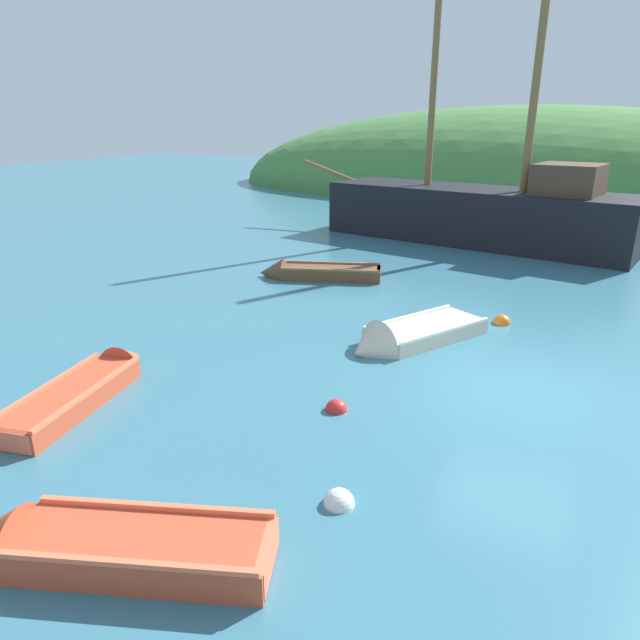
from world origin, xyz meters
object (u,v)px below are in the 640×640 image
(buoy_orange, at_px, (502,323))
(rowboat_outer_right, at_px, (406,339))
(sailing_ship, at_px, (477,221))
(buoy_red, at_px, (336,410))
(rowboat_far, at_px, (101,550))
(rowboat_near_dock, at_px, (89,389))
(buoy_white, at_px, (339,504))
(rowboat_outer_left, at_px, (314,274))

(buoy_orange, bearing_deg, rowboat_outer_right, -127.28)
(sailing_ship, distance_m, buoy_red, 15.64)
(buoy_red, bearing_deg, rowboat_far, -102.96)
(rowboat_near_dock, height_order, buoy_white, rowboat_near_dock)
(rowboat_far, bearing_deg, buoy_white, -154.58)
(buoy_orange, bearing_deg, rowboat_far, -106.06)
(buoy_white, relative_size, buoy_orange, 0.96)
(rowboat_outer_left, height_order, buoy_red, rowboat_outer_left)
(buoy_white, distance_m, buoy_red, 2.54)
(buoy_red, bearing_deg, rowboat_outer_left, 118.52)
(rowboat_outer_right, bearing_deg, rowboat_near_dock, -12.82)
(rowboat_outer_left, bearing_deg, rowboat_far, 86.13)
(rowboat_outer_right, distance_m, buoy_red, 3.51)
(rowboat_near_dock, xyz_separation_m, buoy_red, (4.33, 1.42, -0.12))
(rowboat_far, distance_m, buoy_orange, 10.63)
(sailing_ship, bearing_deg, buoy_white, 106.45)
(rowboat_outer_right, bearing_deg, buoy_white, 38.25)
(rowboat_near_dock, height_order, rowboat_outer_right, rowboat_outer_right)
(buoy_orange, xyz_separation_m, buoy_red, (-1.93, -5.83, 0.00))
(rowboat_near_dock, bearing_deg, buoy_red, -82.67)
(sailing_ship, relative_size, rowboat_near_dock, 4.02)
(rowboat_outer_right, distance_m, rowboat_outer_left, 5.98)
(sailing_ship, bearing_deg, rowboat_far, 100.01)
(rowboat_far, bearing_deg, rowboat_near_dock, -61.58)
(rowboat_outer_right, bearing_deg, rowboat_outer_left, -104.23)
(rowboat_outer_right, xyz_separation_m, rowboat_far, (-1.17, -7.90, 0.04))
(rowboat_near_dock, height_order, buoy_orange, rowboat_near_dock)
(buoy_white, bearing_deg, rowboat_near_dock, 170.55)
(rowboat_outer_right, bearing_deg, rowboat_far, 21.08)
(sailing_ship, height_order, buoy_orange, sailing_ship)
(rowboat_near_dock, bearing_deg, buoy_white, -110.24)
(rowboat_outer_right, bearing_deg, buoy_red, 26.86)
(buoy_orange, bearing_deg, buoy_red, -108.34)
(sailing_ship, distance_m, buoy_white, 18.01)
(rowboat_outer_left, relative_size, buoy_red, 10.12)
(buoy_white, bearing_deg, sailing_ship, 95.16)
(rowboat_outer_left, height_order, buoy_white, rowboat_outer_left)
(rowboat_outer_left, xyz_separation_m, buoy_red, (4.16, -7.65, -0.13))
(buoy_white, height_order, buoy_orange, buoy_orange)
(rowboat_near_dock, relative_size, rowboat_far, 0.99)
(rowboat_near_dock, xyz_separation_m, buoy_orange, (6.26, 7.25, -0.12))
(rowboat_far, relative_size, buoy_red, 9.59)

